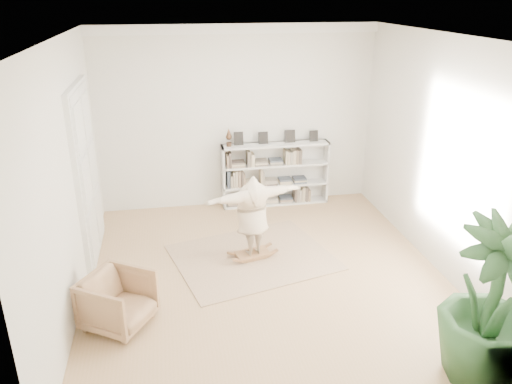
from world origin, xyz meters
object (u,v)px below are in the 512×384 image
houseplant (491,304)px  bookshelf (275,175)px  armchair (118,301)px  person (252,213)px  rocker_board (253,254)px

houseplant → bookshelf: bearing=103.2°
armchair → houseplant: houseplant is taller
bookshelf → houseplant: size_ratio=1.13×
person → houseplant: size_ratio=0.86×
armchair → rocker_board: size_ratio=1.30×
bookshelf → person: (-0.86, -2.21, 0.19)m
armchair → person: size_ratio=0.48×
rocker_board → houseplant: houseplant is taller
houseplant → armchair: bearing=157.8°
armchair → rocker_board: armchair is taller
houseplant → person: bearing=123.8°
armchair → rocker_board: bearing=-22.5°
rocker_board → houseplant: 3.91m
rocker_board → person: person is taller
person → rocker_board: bearing=61.6°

